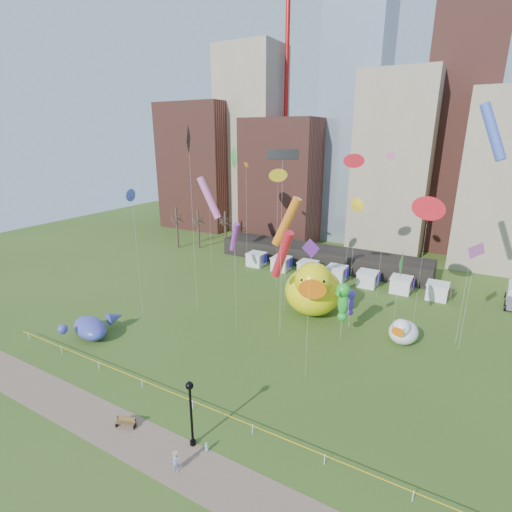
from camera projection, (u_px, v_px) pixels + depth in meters
The scene contains 35 objects.
ground at pixel (193, 409), 33.46m from camera, with size 160.00×160.00×0.00m, color #325019.
footpath at pixel (152, 447), 29.31m from camera, with size 70.00×4.00×0.02m, color brown.
skyline at pixel (389, 141), 76.55m from camera, with size 101.00×23.00×68.00m.
crane_left at pixel (292, 16), 82.24m from camera, with size 23.00×1.00×76.00m.
pavilion at pixel (320, 257), 69.68m from camera, with size 38.00×6.00×3.20m, color black.
vendor_tents at pixel (337, 274), 62.50m from camera, with size 33.24×2.80×2.40m.
bare_trees at pixel (199, 229), 80.03m from camera, with size 8.44×6.44×8.50m.
caution_tape at pixel (192, 402), 33.25m from camera, with size 50.00×0.06×0.90m.
big_duck at pixel (313, 289), 50.09m from camera, with size 9.87×11.16×7.83m.
small_duck at pixel (403, 331), 43.45m from camera, with size 3.68×4.58×3.34m.
seahorse_green at pixel (343, 299), 43.31m from camera, with size 1.87×2.16×6.97m.
seahorse_purple at pixel (351, 300), 46.42m from camera, with size 1.21×1.48×5.04m.
whale_inflatable at pixel (92, 327), 45.18m from camera, with size 6.48×7.40×2.57m.
park_bench at pixel (126, 422), 31.30m from camera, with size 1.68×1.02×0.82m.
lamppost at pixel (191, 406), 28.54m from camera, with size 0.60×0.60×5.75m.
woman at pixel (176, 462), 27.03m from camera, with size 0.56×0.37×1.53m, color white.
toddler at pixel (207, 447), 28.87m from camera, with size 0.26×0.19×0.76m, color white.
kite_0 at pixel (429, 208), 44.65m from camera, with size 2.72×1.41×15.98m.
kite_1 at pixel (391, 158), 50.11m from camera, with size 0.99×0.92×20.70m.
kite_2 at pixel (189, 143), 46.15m from camera, with size 1.67×2.82×23.85m.
kite_3 at pixel (401, 264), 41.66m from camera, with size 0.59×2.63×10.68m.
kite_4 at pixel (278, 176), 54.19m from camera, with size 1.47×1.44×18.16m.
kite_5 at pixel (132, 196), 46.70m from camera, with size 0.65×1.50×16.47m.
kite_6 at pixel (286, 222), 48.18m from camera, with size 3.90×1.17×15.61m.
kite_7 at pixel (311, 253), 34.08m from camera, with size 1.14×1.42×14.07m.
kite_8 at pixel (354, 161), 50.76m from camera, with size 1.79×0.92×20.35m.
kite_9 at pixel (476, 251), 39.17m from camera, with size 1.75×3.40×11.99m.
kite_10 at pixel (283, 156), 39.23m from camera, with size 3.29×1.52×21.35m.
kite_11 at pixel (233, 158), 63.53m from camera, with size 2.38×2.55×20.59m.
kite_12 at pixel (356, 205), 51.70m from camera, with size 1.63×1.31×14.65m.
kite_13 at pixel (493, 132), 36.99m from camera, with size 3.35×2.28×25.78m.
kite_14 at pixel (246, 167), 60.21m from camera, with size 1.57×1.56×18.54m.
kite_15 at pixel (234, 237), 44.02m from camera, with size 2.08×1.80×13.38m.
kite_16 at pixel (282, 254), 44.44m from camera, with size 3.71×2.82×12.65m.
kite_17 at pixel (209, 198), 64.19m from camera, with size 4.34×1.93×16.20m.
Camera 1 is at (18.51, -21.53, 22.81)m, focal length 27.00 mm.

